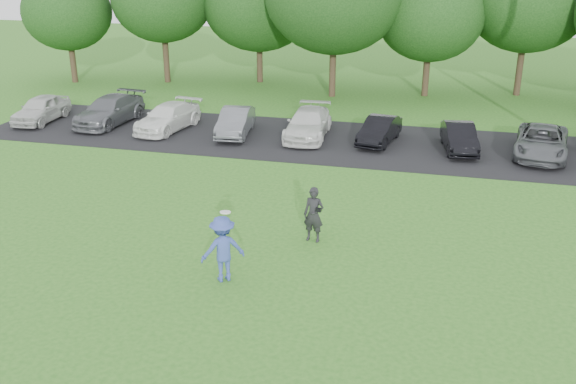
% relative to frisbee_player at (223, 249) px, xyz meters
% --- Properties ---
extents(ground, '(100.00, 100.00, 0.00)m').
position_rel_frisbee_player_xyz_m(ground, '(0.90, -0.39, -0.87)').
color(ground, '#2D6A1E').
rests_on(ground, ground).
extents(parking_lot, '(32.00, 6.50, 0.03)m').
position_rel_frisbee_player_xyz_m(parking_lot, '(0.90, 12.61, -0.86)').
color(parking_lot, black).
rests_on(parking_lot, ground).
extents(frisbee_player, '(1.29, 1.16, 1.94)m').
position_rel_frisbee_player_xyz_m(frisbee_player, '(0.00, 0.00, 0.00)').
color(frisbee_player, '#3A4EA4').
rests_on(frisbee_player, ground).
extents(camera_bystander, '(0.63, 0.47, 1.61)m').
position_rel_frisbee_player_xyz_m(camera_bystander, '(1.73, 2.80, -0.06)').
color(camera_bystander, black).
rests_on(camera_bystander, ground).
extents(parked_cars, '(30.62, 4.78, 1.26)m').
position_rel_frisbee_player_xyz_m(parked_cars, '(0.47, 12.63, -0.25)').
color(parked_cars, silver).
rests_on(parked_cars, parking_lot).
extents(tree_row, '(42.39, 9.85, 8.64)m').
position_rel_frisbee_player_xyz_m(tree_row, '(2.41, 22.37, 4.04)').
color(tree_row, '#38281C').
rests_on(tree_row, ground).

